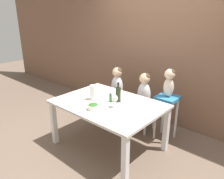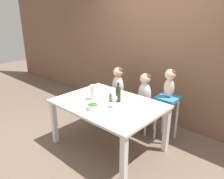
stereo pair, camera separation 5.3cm
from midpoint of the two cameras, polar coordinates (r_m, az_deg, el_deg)
The scene contains 16 objects.
ground_plane at distance 3.49m, azimuth -1.36°, elevation -14.47°, with size 14.00×14.00×0.00m, color #705B4C.
wall_back at distance 4.00m, azimuth 11.59°, elevation 10.53°, with size 10.00×0.06×2.70m.
dining_table at distance 3.18m, azimuth -1.45°, elevation -4.91°, with size 1.51×1.08×0.73m.
chair_far_left at distance 4.12m, azimuth 0.92°, elevation -3.06°, with size 0.38×0.38×0.44m.
chair_far_center at distance 3.79m, azimuth 7.72°, elevation -5.31°, with size 0.38×0.38×0.44m.
chair_right_highchair at distance 3.52m, azimuth 13.70°, elevation -4.40°, with size 0.32×0.32×0.73m.
person_child_left at distance 3.98m, azimuth 0.96°, elevation 2.05°, with size 0.23×0.19×0.58m.
person_child_center at distance 3.65m, azimuth 8.01°, elevation 0.17°, with size 0.23×0.19×0.58m.
person_baby_right at distance 3.37m, azimuth 14.31°, elevation 2.39°, with size 0.16×0.17×0.44m.
wine_bottle at distance 3.14m, azimuth 1.14°, elevation -1.23°, with size 0.08×0.08×0.29m.
paper_towel_roll at distance 3.23m, azimuth -5.28°, elevation -0.80°, with size 0.11×0.11×0.22m.
wine_glass_near at distance 2.94m, azimuth 0.30°, elevation -2.40°, with size 0.08×0.08×0.18m.
salad_bowl_large at distance 2.93m, azimuth -5.47°, elevation -4.40°, with size 0.15×0.15×0.09m.
dinner_plate_front_left at distance 3.28m, azimuth -10.43°, elevation -2.69°, with size 0.21×0.21×0.01m.
dinner_plate_back_left at distance 3.64m, azimuth -2.80°, elevation -0.04°, with size 0.21×0.21×0.01m.
condiment_bottle_hot_sauce at distance 3.14m, azimuth -0.87°, elevation -2.16°, with size 0.04×0.04×0.14m.
Camera 1 is at (1.95, -2.13, 1.97)m, focal length 35.00 mm.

